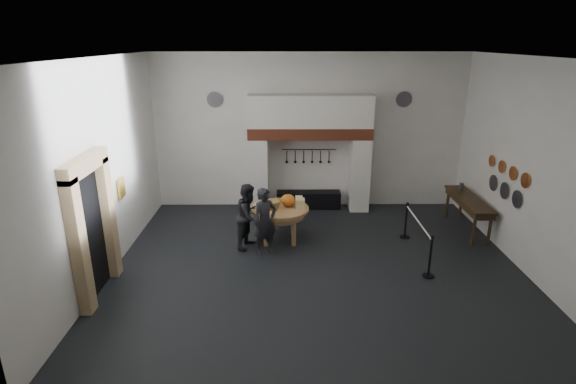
{
  "coord_description": "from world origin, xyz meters",
  "views": [
    {
      "loc": [
        -0.71,
        -8.95,
        4.83
      ],
      "look_at": [
        -0.63,
        1.23,
        1.35
      ],
      "focal_mm": 28.0,
      "sensor_mm": 36.0,
      "label": 1
    }
  ],
  "objects_px": {
    "visitor_near": "(265,222)",
    "barrier_post_far": "(406,221)",
    "visitor_far": "(249,216)",
    "side_table": "(469,199)",
    "iron_range": "(308,200)",
    "work_table": "(280,209)",
    "barrier_post_near": "(430,258)"
  },
  "relations": [
    {
      "from": "iron_range",
      "to": "visitor_near",
      "type": "relative_size",
      "value": 1.17
    },
    {
      "from": "barrier_post_near",
      "to": "barrier_post_far",
      "type": "relative_size",
      "value": 1.0
    },
    {
      "from": "visitor_far",
      "to": "side_table",
      "type": "distance_m",
      "value": 5.75
    },
    {
      "from": "barrier_post_far",
      "to": "visitor_far",
      "type": "bearing_deg",
      "value": -173.03
    },
    {
      "from": "work_table",
      "to": "barrier_post_near",
      "type": "relative_size",
      "value": 1.59
    },
    {
      "from": "iron_range",
      "to": "side_table",
      "type": "xyz_separation_m",
      "value": [
        4.1,
        -1.71,
        0.62
      ]
    },
    {
      "from": "work_table",
      "to": "barrier_post_near",
      "type": "height_order",
      "value": "barrier_post_near"
    },
    {
      "from": "iron_range",
      "to": "visitor_far",
      "type": "xyz_separation_m",
      "value": [
        -1.57,
        -2.65,
        0.55
      ]
    },
    {
      "from": "iron_range",
      "to": "visitor_near",
      "type": "distance_m",
      "value": 3.32
    },
    {
      "from": "visitor_far",
      "to": "barrier_post_far",
      "type": "height_order",
      "value": "visitor_far"
    },
    {
      "from": "visitor_near",
      "to": "barrier_post_far",
      "type": "relative_size",
      "value": 1.81
    },
    {
      "from": "work_table",
      "to": "side_table",
      "type": "distance_m",
      "value": 4.97
    },
    {
      "from": "work_table",
      "to": "barrier_post_near",
      "type": "xyz_separation_m",
      "value": [
        3.2,
        -1.88,
        -0.39
      ]
    },
    {
      "from": "work_table",
      "to": "visitor_far",
      "type": "distance_m",
      "value": 0.82
    },
    {
      "from": "visitor_far",
      "to": "barrier_post_far",
      "type": "relative_size",
      "value": 1.78
    },
    {
      "from": "work_table",
      "to": "barrier_post_far",
      "type": "bearing_deg",
      "value": 2.2
    },
    {
      "from": "visitor_far",
      "to": "barrier_post_near",
      "type": "bearing_deg",
      "value": -87.91
    },
    {
      "from": "visitor_far",
      "to": "barrier_post_far",
      "type": "distance_m",
      "value": 3.98
    },
    {
      "from": "side_table",
      "to": "barrier_post_near",
      "type": "bearing_deg",
      "value": -125.23
    },
    {
      "from": "visitor_near",
      "to": "visitor_far",
      "type": "distance_m",
      "value": 0.57
    },
    {
      "from": "iron_range",
      "to": "visitor_near",
      "type": "xyz_separation_m",
      "value": [
        -1.17,
        -3.05,
        0.56
      ]
    },
    {
      "from": "iron_range",
      "to": "work_table",
      "type": "height_order",
      "value": "work_table"
    },
    {
      "from": "side_table",
      "to": "iron_range",
      "type": "bearing_deg",
      "value": 157.33
    },
    {
      "from": "visitor_near",
      "to": "side_table",
      "type": "relative_size",
      "value": 0.74
    },
    {
      "from": "visitor_near",
      "to": "side_table",
      "type": "bearing_deg",
      "value": -17.64
    },
    {
      "from": "visitor_near",
      "to": "barrier_post_near",
      "type": "relative_size",
      "value": 1.81
    },
    {
      "from": "visitor_far",
      "to": "barrier_post_far",
      "type": "xyz_separation_m",
      "value": [
        3.93,
        0.48,
        -0.35
      ]
    },
    {
      "from": "visitor_far",
      "to": "side_table",
      "type": "height_order",
      "value": "visitor_far"
    },
    {
      "from": "barrier_post_far",
      "to": "visitor_near",
      "type": "bearing_deg",
      "value": -166.01
    },
    {
      "from": "visitor_far",
      "to": "side_table",
      "type": "xyz_separation_m",
      "value": [
        5.67,
        0.94,
        0.07
      ]
    },
    {
      "from": "visitor_near",
      "to": "visitor_far",
      "type": "height_order",
      "value": "visitor_near"
    },
    {
      "from": "barrier_post_far",
      "to": "iron_range",
      "type": "bearing_deg",
      "value": 137.42
    }
  ]
}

